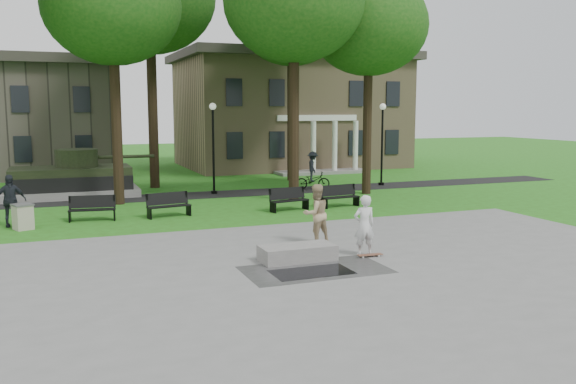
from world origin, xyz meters
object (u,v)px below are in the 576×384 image
at_px(skateboarder, 364,225).
at_px(park_bench_0, 92,208).
at_px(cyclist, 313,174).
at_px(trash_bin, 23,217).
at_px(friend_watching, 316,214).
at_px(concrete_block, 297,253).

bearing_deg(skateboarder, park_bench_0, -47.00).
relative_size(skateboarder, park_bench_0, 1.00).
height_order(cyclist, park_bench_0, cyclist).
distance_m(cyclist, trash_bin, 15.89).
distance_m(friend_watching, trash_bin, 10.98).
xyz_separation_m(concrete_block, trash_bin, (-7.71, 8.00, 0.24)).
xyz_separation_m(skateboarder, cyclist, (4.65, 14.69, -0.09)).
relative_size(concrete_block, park_bench_0, 1.19).
relative_size(cyclist, park_bench_0, 1.14).
bearing_deg(cyclist, park_bench_0, 130.58).
relative_size(concrete_block, skateboarder, 1.19).
bearing_deg(cyclist, skateboarder, 178.06).
xyz_separation_m(skateboarder, park_bench_0, (-7.34, 9.11, -0.42)).
distance_m(concrete_block, trash_bin, 11.11).
bearing_deg(park_bench_0, skateboarder, -43.45).
bearing_deg(skateboarder, trash_bin, -35.47).
bearing_deg(concrete_block, trash_bin, 133.92).
relative_size(skateboarder, trash_bin, 1.92).
distance_m(concrete_block, friend_watching, 2.56).
bearing_deg(friend_watching, park_bench_0, -56.14).
bearing_deg(concrete_block, cyclist, 65.05).
height_order(concrete_block, skateboarder, skateboarder).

